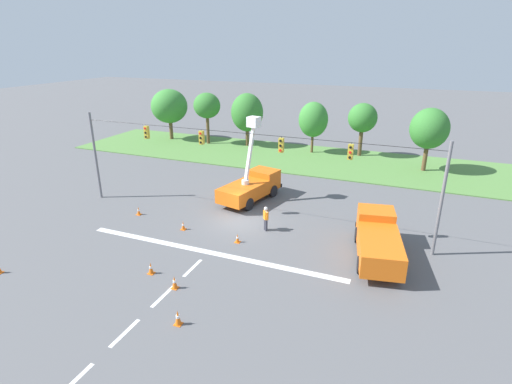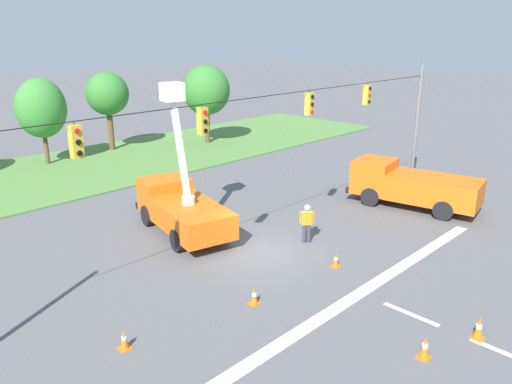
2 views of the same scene
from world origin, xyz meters
name	(u,v)px [view 2 (image 2 of 2)]	position (x,y,z in m)	size (l,w,h in m)	color
ground_plane	(261,252)	(0.00, 0.00, 0.00)	(200.00, 200.00, 0.00)	#565659
grass_verge	(68,171)	(0.00, 18.00, 0.05)	(56.00, 12.00, 0.10)	#517F3D
lane_markings	(397,308)	(0.00, -6.45, 0.00)	(17.60, 15.25, 0.01)	silver
signal_gantry	(261,148)	(-0.02, 0.00, 4.58)	(26.20, 0.33, 7.20)	slate
tree_east	(41,108)	(-0.08, 20.78, 3.97)	(3.39, 3.11, 6.00)	brown
tree_far_east	(108,94)	(5.36, 21.46, 4.39)	(3.22, 3.15, 6.06)	brown
tree_east_end	(206,90)	(12.28, 18.07, 4.38)	(3.74, 4.01, 6.41)	brown
utility_truck_bucket_lift	(181,205)	(-0.95, 4.27, 1.31)	(3.70, 6.60, 6.88)	orange
utility_truck_support_near	(411,185)	(9.78, -1.63, 1.21)	(3.56, 7.01, 2.29)	orange
road_worker	(307,221)	(2.20, -0.70, 1.00)	(0.48, 0.50, 1.77)	#383842
traffic_cone_foreground_left	(124,340)	(-7.74, -1.82, 0.31)	(0.36, 0.36, 0.65)	orange
traffic_cone_foreground_right	(336,260)	(1.11, -3.08, 0.29)	(0.36, 0.36, 0.61)	orange
traffic_cone_mid_right	(479,328)	(0.17, -9.11, 0.37)	(0.36, 0.36, 0.75)	orange
traffic_cone_near_bucket	(254,296)	(-3.21, -2.77, 0.31)	(0.36, 0.36, 0.64)	orange
traffic_cone_lane_edge_a	(425,347)	(-1.88, -8.37, 0.35)	(0.36, 0.36, 0.71)	orange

